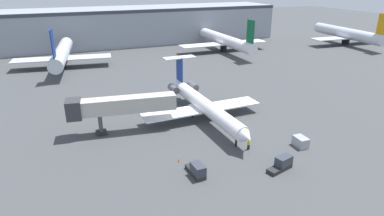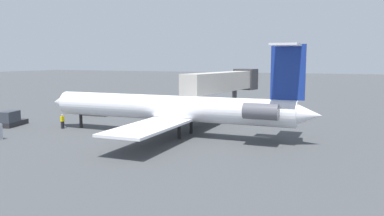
% 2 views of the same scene
% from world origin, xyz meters
% --- Properties ---
extents(ground_plane, '(400.00, 400.00, 0.10)m').
position_xyz_m(ground_plane, '(0.00, 0.00, -0.05)').
color(ground_plane, '#424447').
extents(regional_jet, '(23.38, 31.11, 9.47)m').
position_xyz_m(regional_jet, '(-1.31, 0.40, 3.00)').
color(regional_jet, white).
rests_on(regional_jet, ground_plane).
extents(jet_bridge, '(18.43, 5.33, 6.58)m').
position_xyz_m(jet_bridge, '(-17.40, 0.39, 4.89)').
color(jet_bridge, '#B7B2A8').
rests_on(jet_bridge, ground_plane).
extents(ground_crew_marshaller, '(0.42, 0.28, 1.69)m').
position_xyz_m(ground_crew_marshaller, '(0.35, -13.67, 0.86)').
color(ground_crew_marshaller, black).
rests_on(ground_crew_marshaller, ground_plane).
extents(baggage_tug_lead, '(4.22, 2.37, 1.90)m').
position_xyz_m(baggage_tug_lead, '(1.68, -20.36, 0.84)').
color(baggage_tug_lead, '#262628').
rests_on(baggage_tug_lead, ground_plane).
extents(baggage_tug_trailing, '(1.61, 4.07, 1.90)m').
position_xyz_m(baggage_tug_trailing, '(-10.00, -17.31, 0.84)').
color(baggage_tug_trailing, '#262628').
rests_on(baggage_tug_trailing, ground_plane).
extents(traffic_cone_near, '(0.36, 0.36, 0.55)m').
position_xyz_m(traffic_cone_near, '(-11.04, -13.03, 0.28)').
color(traffic_cone_near, orange).
rests_on(traffic_cone_near, ground_plane).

